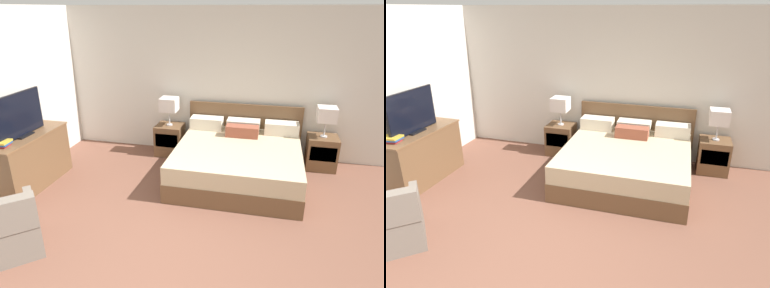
{
  "view_description": "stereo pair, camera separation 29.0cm",
  "coord_description": "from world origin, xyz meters",
  "views": [
    {
      "loc": [
        1.0,
        -2.41,
        2.53
      ],
      "look_at": [
        -0.02,
        1.91,
        0.75
      ],
      "focal_mm": 32.0,
      "sensor_mm": 36.0,
      "label": 1
    },
    {
      "loc": [
        1.28,
        -2.34,
        2.53
      ],
      "look_at": [
        -0.02,
        1.91,
        0.75
      ],
      "focal_mm": 32.0,
      "sensor_mm": 36.0,
      "label": 2
    }
  ],
  "objects": [
    {
      "name": "tv",
      "position": [
        -2.42,
        1.52,
        1.11
      ],
      "size": [
        0.18,
        0.92,
        0.63
      ],
      "color": "black",
      "rests_on": "dresser"
    },
    {
      "name": "dresser",
      "position": [
        -2.42,
        1.56,
        0.42
      ],
      "size": [
        0.51,
        1.37,
        0.81
      ],
      "color": "brown",
      "rests_on": "ground"
    },
    {
      "name": "wall_left",
      "position": [
        -2.73,
        1.44,
        1.28
      ],
      "size": [
        0.06,
        5.28,
        2.57
      ],
      "primitive_type": "cube",
      "color": "beige",
      "rests_on": "ground"
    },
    {
      "name": "wall_back",
      "position": [
        0.0,
        3.51,
        1.28
      ],
      "size": [
        6.59,
        0.06,
        2.57
      ],
      "primitive_type": "cube",
      "color": "beige",
      "rests_on": "ground"
    },
    {
      "name": "book_small_top",
      "position": [
        -2.43,
        1.1,
        0.88
      ],
      "size": [
        0.26,
        0.23,
        0.02
      ],
      "primitive_type": "cube",
      "rotation": [
        0.0,
        0.0,
        0.11
      ],
      "color": "gold",
      "rests_on": "book_blue_cover"
    },
    {
      "name": "table_lamp_right",
      "position": [
        1.9,
        3.19,
        0.93
      ],
      "size": [
        0.3,
        0.3,
        0.5
      ],
      "color": "#B7B7BC",
      "rests_on": "nightstand_right"
    },
    {
      "name": "book_red_cover",
      "position": [
        -2.42,
        1.1,
        0.83
      ],
      "size": [
        0.2,
        0.17,
        0.03
      ],
      "primitive_type": "cube",
      "rotation": [
        0.0,
        0.0,
        0.12
      ],
      "color": "#B7282D",
      "rests_on": "dresser"
    },
    {
      "name": "nightstand_right",
      "position": [
        1.9,
        3.19,
        0.28
      ],
      "size": [
        0.48,
        0.45,
        0.56
      ],
      "color": "brown",
      "rests_on": "ground"
    },
    {
      "name": "bed",
      "position": [
        0.59,
        2.51,
        0.3
      ],
      "size": [
        1.97,
        1.96,
        0.97
      ],
      "color": "brown",
      "rests_on": "ground"
    },
    {
      "name": "nightstand_left",
      "position": [
        -0.73,
        3.19,
        0.28
      ],
      "size": [
        0.48,
        0.45,
        0.56
      ],
      "color": "brown",
      "rests_on": "ground"
    },
    {
      "name": "table_lamp_left",
      "position": [
        -0.73,
        3.19,
        0.93
      ],
      "size": [
        0.3,
        0.3,
        0.5
      ],
      "color": "#B7B7BC",
      "rests_on": "nightstand_left"
    },
    {
      "name": "book_blue_cover",
      "position": [
        -2.41,
        1.1,
        0.85
      ],
      "size": [
        0.23,
        0.23,
        0.02
      ],
      "primitive_type": "cube",
      "rotation": [
        0.0,
        0.0,
        0.17
      ],
      "color": "#234C8E",
      "rests_on": "book_red_cover"
    },
    {
      "name": "ground_plane",
      "position": [
        0.0,
        0.0,
        0.0
      ],
      "size": [
        10.43,
        10.43,
        0.0
      ],
      "primitive_type": "plane",
      "color": "brown"
    },
    {
      "name": "armchair_by_window",
      "position": [
        -1.68,
        0.13,
        0.28
      ],
      "size": [
        0.97,
        0.97,
        0.76
      ],
      "color": "#70665B",
      "rests_on": "ground"
    }
  ]
}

